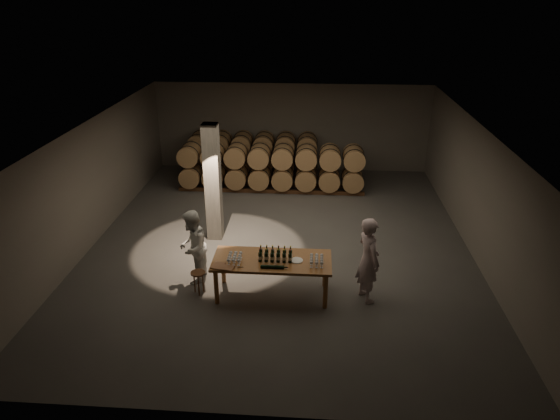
# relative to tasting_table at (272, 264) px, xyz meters

# --- Properties ---
(room) EXTENTS (12.00, 12.00, 12.00)m
(room) POSITION_rel_tasting_table_xyz_m (-1.80, 2.70, 0.80)
(room) COLOR #514F4C
(room) RESTS_ON ground
(tasting_table) EXTENTS (2.60, 1.10, 0.90)m
(tasting_table) POSITION_rel_tasting_table_xyz_m (0.00, 0.00, 0.00)
(tasting_table) COLOR brown
(tasting_table) RESTS_ON ground
(barrel_stack_back) EXTENTS (4.70, 0.95, 1.57)m
(barrel_stack_back) POSITION_rel_tasting_table_xyz_m (-1.35, 7.70, 0.03)
(barrel_stack_back) COLOR brown
(barrel_stack_back) RESTS_ON ground
(barrel_stack_front) EXTENTS (6.26, 0.95, 1.57)m
(barrel_stack_front) POSITION_rel_tasting_table_xyz_m (-0.57, 6.30, 0.03)
(barrel_stack_front) COLOR brown
(barrel_stack_front) RESTS_ON ground
(bottle_cluster) EXTENTS (0.73, 0.23, 0.32)m
(bottle_cluster) POSITION_rel_tasting_table_xyz_m (0.07, -0.03, 0.22)
(bottle_cluster) COLOR black
(bottle_cluster) RESTS_ON tasting_table
(lying_bottles) EXTENTS (0.59, 0.07, 0.07)m
(lying_bottles) POSITION_rel_tasting_table_xyz_m (0.05, -0.37, 0.14)
(lying_bottles) COLOR black
(lying_bottles) RESTS_ON tasting_table
(glass_cluster_left) EXTENTS (0.30, 0.41, 0.16)m
(glass_cluster_left) POSITION_rel_tasting_table_xyz_m (-0.80, -0.14, 0.22)
(glass_cluster_left) COLOR silver
(glass_cluster_left) RESTS_ON tasting_table
(glass_cluster_right) EXTENTS (0.30, 0.41, 0.16)m
(glass_cluster_right) POSITION_rel_tasting_table_xyz_m (0.97, -0.11, 0.22)
(glass_cluster_right) COLOR silver
(glass_cluster_right) RESTS_ON tasting_table
(plate) EXTENTS (0.27, 0.27, 0.02)m
(plate) POSITION_rel_tasting_table_xyz_m (0.54, -0.02, 0.11)
(plate) COLOR white
(plate) RESTS_ON tasting_table
(notebook_near) EXTENTS (0.31, 0.27, 0.03)m
(notebook_near) POSITION_rel_tasting_table_xyz_m (-0.92, -0.45, 0.12)
(notebook_near) COLOR brown
(notebook_near) RESTS_ON tasting_table
(notebook_corner) EXTENTS (0.31, 0.35, 0.03)m
(notebook_corner) POSITION_rel_tasting_table_xyz_m (-1.13, -0.37, 0.12)
(notebook_corner) COLOR brown
(notebook_corner) RESTS_ON tasting_table
(pen) EXTENTS (0.13, 0.05, 0.01)m
(pen) POSITION_rel_tasting_table_xyz_m (-0.64, -0.39, 0.11)
(pen) COLOR black
(pen) RESTS_ON tasting_table
(stool) EXTENTS (0.33, 0.33, 0.54)m
(stool) POSITION_rel_tasting_table_xyz_m (-1.66, -0.07, -0.35)
(stool) COLOR brown
(stool) RESTS_ON ground
(person_man) EXTENTS (0.72, 0.85, 1.97)m
(person_man) POSITION_rel_tasting_table_xyz_m (2.08, -0.01, 0.19)
(person_man) COLOR beige
(person_man) RESTS_ON ground
(person_woman) EXTENTS (0.69, 0.87, 1.77)m
(person_woman) POSITION_rel_tasting_table_xyz_m (-1.88, 0.47, 0.09)
(person_woman) COLOR silver
(person_woman) RESTS_ON ground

